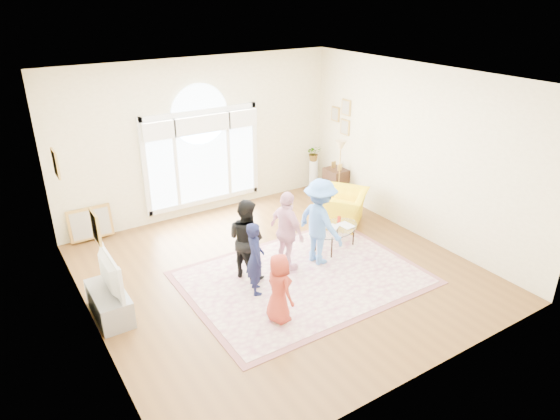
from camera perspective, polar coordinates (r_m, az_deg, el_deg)
ground at (r=8.50m, az=0.03°, el=-7.06°), size 6.00×6.00×0.00m
room_shell at (r=10.18m, az=-8.62°, el=7.71°), size 6.00×6.00×6.00m
area_rug at (r=8.33m, az=2.68°, el=-7.72°), size 3.60×2.60×0.02m
rug_border at (r=8.33m, az=2.68°, el=-7.75°), size 3.80×2.80×0.01m
tv_console at (r=7.76m, az=-18.91°, el=-10.06°), size 0.45×1.00×0.42m
television at (r=7.50m, az=-19.35°, el=-6.92°), size 0.16×0.98×0.57m
coffee_table at (r=9.08m, az=6.31°, el=-2.17°), size 1.15×0.88×0.54m
armchair at (r=10.10m, az=7.08°, el=0.24°), size 1.39×1.37×0.68m
side_cabinet at (r=11.31m, az=6.35°, el=3.00°), size 0.40×0.50×0.70m
floor_lamp at (r=10.49m, az=6.93°, el=6.67°), size 0.27×0.27×1.51m
plant_pedestal at (r=11.81m, az=3.83°, el=4.03°), size 0.20×0.20×0.70m
potted_plant at (r=11.63m, az=3.90°, el=6.51°), size 0.41×0.38×0.37m
leaning_picture at (r=10.16m, az=-20.57°, el=-3.20°), size 0.80×0.14×0.62m
child_red at (r=7.07m, az=-0.11°, el=-8.94°), size 0.36×0.53×1.05m
child_navy at (r=7.66m, az=-2.84°, el=-5.52°), size 0.40×0.50×1.19m
child_black at (r=8.06m, az=-3.87°, el=-3.28°), size 0.71×0.79×1.35m
child_pink at (r=8.23m, az=0.81°, el=-2.48°), size 0.41×0.84×1.39m
child_blue at (r=8.44m, az=4.60°, el=-1.36°), size 0.67×1.03×1.51m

